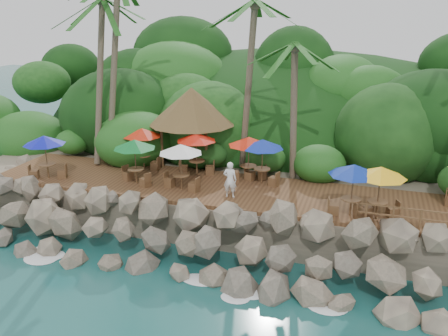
% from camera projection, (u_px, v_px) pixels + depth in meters
% --- Properties ---
extents(ground, '(140.00, 140.00, 0.00)m').
position_uv_depth(ground, '(181.00, 286.00, 19.92)').
color(ground, '#19514F').
rests_on(ground, ground).
extents(land_base, '(32.00, 25.20, 2.10)m').
position_uv_depth(land_base, '(266.00, 157.00, 34.03)').
color(land_base, gray).
rests_on(land_base, ground).
extents(jungle_hill, '(44.80, 28.00, 15.40)m').
position_uv_depth(jungle_hill, '(284.00, 144.00, 41.14)').
color(jungle_hill, '#143811').
rests_on(jungle_hill, ground).
extents(seawall, '(29.00, 4.00, 2.30)m').
position_uv_depth(seawall, '(197.00, 241.00, 21.36)').
color(seawall, gray).
rests_on(seawall, ground).
extents(terrace, '(26.00, 5.00, 0.20)m').
position_uv_depth(terrace, '(224.00, 189.00, 24.64)').
color(terrace, brown).
rests_on(terrace, land_base).
extents(jungle_foliage, '(44.00, 16.00, 12.00)m').
position_uv_depth(jungle_foliage, '(262.00, 175.00, 33.46)').
color(jungle_foliage, '#143811').
rests_on(jungle_foliage, ground).
extents(foam_line, '(25.20, 0.80, 0.06)m').
position_uv_depth(foam_line, '(184.00, 281.00, 20.18)').
color(foam_line, white).
rests_on(foam_line, ground).
extents(palapa, '(5.24, 5.24, 4.60)m').
position_uv_depth(palapa, '(192.00, 106.00, 27.81)').
color(palapa, brown).
rests_on(palapa, ground).
extents(dining_clusters, '(23.85, 5.46, 2.45)m').
position_uv_depth(dining_clusters, '(233.00, 151.00, 23.89)').
color(dining_clusters, brown).
rests_on(dining_clusters, terrace).
extents(waiter, '(0.71, 0.49, 1.86)m').
position_uv_depth(waiter, '(230.00, 180.00, 23.06)').
color(waiter, white).
rests_on(waiter, terrace).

